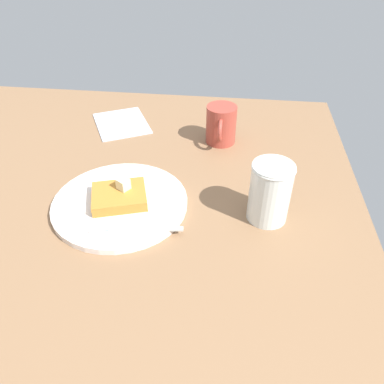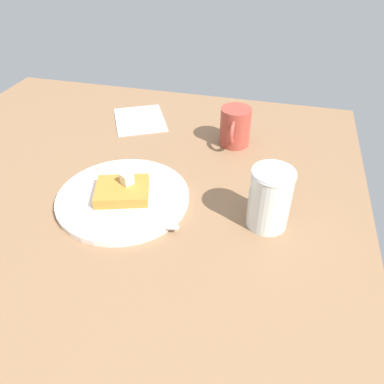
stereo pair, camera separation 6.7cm
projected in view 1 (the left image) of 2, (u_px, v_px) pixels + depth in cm
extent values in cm
cube|color=brown|center=(100.00, 204.00, 73.37)|extent=(102.26, 102.26, 2.19)
cylinder|color=silver|center=(120.00, 203.00, 70.95)|extent=(25.50, 25.50, 1.18)
torus|color=gray|center=(120.00, 202.00, 70.84)|extent=(25.50, 25.50, 0.80)
cube|color=#B2732B|center=(119.00, 196.00, 69.96)|extent=(10.91, 11.96, 2.06)
cube|color=beige|center=(123.00, 185.00, 69.25)|extent=(2.79, 2.85, 2.14)
cube|color=silver|center=(154.00, 229.00, 64.27)|extent=(2.11, 10.04, 0.36)
cube|color=silver|center=(117.00, 229.00, 64.27)|extent=(2.52, 3.05, 0.36)
cube|color=silver|center=(99.00, 232.00, 63.61)|extent=(0.71, 3.22, 0.36)
cube|color=silver|center=(99.00, 230.00, 64.05)|extent=(0.71, 3.22, 0.36)
cube|color=silver|center=(100.00, 228.00, 64.48)|extent=(0.71, 3.22, 0.36)
cube|color=silver|center=(101.00, 226.00, 64.92)|extent=(0.71, 3.22, 0.36)
cylinder|color=#38170C|center=(268.00, 201.00, 66.53)|extent=(6.70, 6.70, 7.41)
cylinder|color=silver|center=(270.00, 192.00, 65.34)|extent=(7.29, 7.29, 11.28)
torus|color=silver|center=(274.00, 168.00, 62.16)|extent=(7.49, 7.49, 0.50)
cube|color=silver|center=(122.00, 123.00, 97.45)|extent=(19.64, 18.30, 0.30)
cylinder|color=#9F3D30|center=(221.00, 124.00, 87.71)|extent=(7.05, 7.05, 9.01)
torus|color=#9F3D30|center=(220.00, 130.00, 84.49)|extent=(5.41, 0.90, 5.41)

